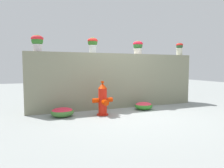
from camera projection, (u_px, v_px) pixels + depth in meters
ground_plane at (132, 114)px, 5.27m from camera, size 24.00×24.00×0.00m
stone_wall at (116, 81)px, 6.16m from camera, size 5.11×0.42×1.60m
potted_plant_0 at (37, 41)px, 5.26m from camera, size 0.31×0.31×0.43m
potted_plant_1 at (93, 43)px, 5.81m from camera, size 0.29×0.29×0.44m
potted_plant_2 at (138, 46)px, 6.31m from camera, size 0.30×0.30×0.42m
potted_plant_3 at (179, 48)px, 6.90m from camera, size 0.23×0.23×0.42m
fire_hydrant at (103, 100)px, 5.14m from camera, size 0.52×0.42×0.86m
flower_bush_left at (62, 112)px, 5.00m from camera, size 0.55×0.50×0.23m
flower_bush_right at (144, 106)px, 5.85m from camera, size 0.51×0.46×0.22m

